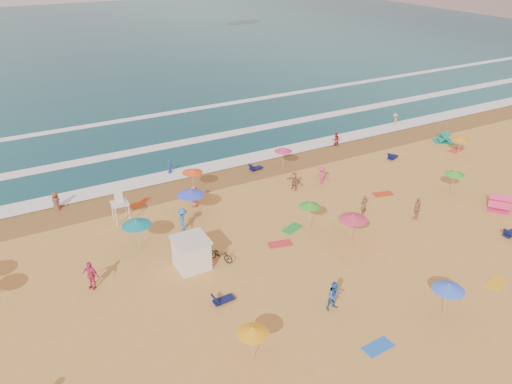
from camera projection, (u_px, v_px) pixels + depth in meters
ground at (273, 253)px, 34.25m from camera, size 220.00×220.00×0.00m
ocean at (59, 45)px, 99.66m from camera, size 220.00×140.00×0.18m
wet_sand at (201, 182)px, 43.98m from camera, size 220.00×220.00×0.00m
surf_foam at (167, 148)px, 50.81m from camera, size 200.00×18.70×0.05m
cabana at (191, 254)px, 32.37m from camera, size 2.00×2.00×2.00m
cabana_roof at (191, 240)px, 31.89m from camera, size 2.20×2.20×0.12m
bicycle at (220, 254)px, 33.18m from camera, size 1.60×1.95×1.00m
lifeguard_stand at (120, 209)px, 37.55m from camera, size 1.20×1.20×2.10m
beach_umbrellas at (272, 230)px, 32.90m from camera, size 52.20×27.64×0.74m
loungers at (345, 267)px, 32.48m from camera, size 44.88×27.34×0.34m
towels at (292, 259)px, 33.59m from camera, size 46.98×24.00×0.03m
popup_tents at (468, 164)px, 46.00m from camera, size 9.93×14.96×1.20m
beachgoers at (247, 213)px, 37.44m from camera, size 51.76×26.15×2.14m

